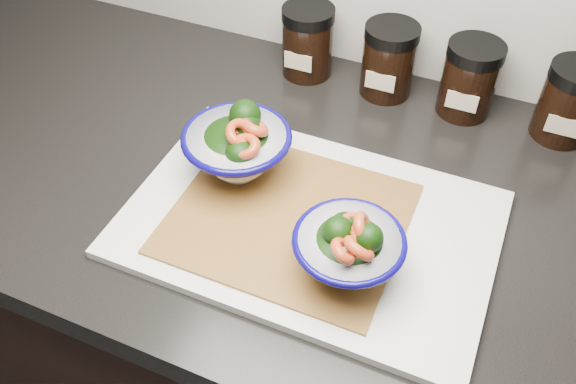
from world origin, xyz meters
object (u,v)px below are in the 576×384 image
at_px(cutting_board, 309,224).
at_px(bowl_right, 349,248).
at_px(spice_jar_d, 569,102).
at_px(bowl_left, 238,146).
at_px(spice_jar_b, 389,60).
at_px(spice_jar_c, 469,79).
at_px(spice_jar_a, 308,41).

relative_size(cutting_board, bowl_right, 3.58).
height_order(cutting_board, spice_jar_d, spice_jar_d).
height_order(bowl_left, spice_jar_b, bowl_left).
bearing_deg(bowl_right, spice_jar_b, 100.05).
bearing_deg(spice_jar_d, bowl_right, -118.01).
relative_size(bowl_left, bowl_right, 1.12).
bearing_deg(spice_jar_d, bowl_left, -144.66).
xyz_separation_m(cutting_board, spice_jar_c, (0.12, 0.31, 0.05)).
distance_m(cutting_board, spice_jar_c, 0.34).
relative_size(cutting_board, bowl_left, 3.18).
distance_m(bowl_right, spice_jar_c, 0.37).
bearing_deg(cutting_board, bowl_right, -40.34).
height_order(bowl_right, spice_jar_c, bowl_right).
relative_size(bowl_right, spice_jar_c, 1.11).
bearing_deg(bowl_left, spice_jar_c, 48.23).
bearing_deg(spice_jar_b, spice_jar_a, 180.00).
xyz_separation_m(cutting_board, spice_jar_a, (-0.13, 0.31, 0.05)).
bearing_deg(spice_jar_d, spice_jar_a, 180.00).
bearing_deg(bowl_right, bowl_left, 151.73).
relative_size(spice_jar_a, spice_jar_b, 1.00).
xyz_separation_m(bowl_left, spice_jar_a, (-0.01, 0.27, -0.00)).
bearing_deg(spice_jar_d, cutting_board, -130.35).
height_order(cutting_board, spice_jar_b, spice_jar_b).
relative_size(spice_jar_b, spice_jar_c, 1.00).
xyz_separation_m(cutting_board, spice_jar_b, (0.00, 0.31, 0.05)).
bearing_deg(cutting_board, spice_jar_a, 112.65).
height_order(bowl_left, spice_jar_a, bowl_left).
xyz_separation_m(bowl_left, spice_jar_b, (0.12, 0.27, -0.00)).
height_order(cutting_board, bowl_left, bowl_left).
distance_m(cutting_board, spice_jar_a, 0.34).
distance_m(spice_jar_b, spice_jar_d, 0.26).
bearing_deg(spice_jar_c, cutting_board, -111.87).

